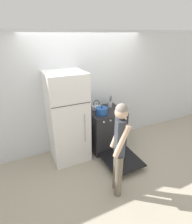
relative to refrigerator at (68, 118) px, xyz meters
The scene contains 8 objects.
ground_plane 1.14m from the refrigerator, 31.10° to the left, with size 14.00×14.00×0.00m, color #B2A893.
wall_back 0.76m from the refrigerator, 33.28° to the left, with size 10.00×0.06×2.55m.
refrigerator is the anchor object (origin of this frame).
stove_range 0.98m from the refrigerator, ahead, with size 0.76×1.44×0.93m.
dutch_oven_pot 0.71m from the refrigerator, 11.27° to the right, with size 0.29×0.25×0.17m.
tea_kettle 0.72m from the refrigerator, 10.84° to the left, with size 0.25×0.20×0.22m.
utensil_jar 1.07m from the refrigerator, ahead, with size 0.09×0.09×0.26m.
person 1.33m from the refrigerator, 71.34° to the right, with size 0.33×0.38×1.61m.
Camera 1 is at (-1.40, -3.43, 2.48)m, focal length 28.00 mm.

